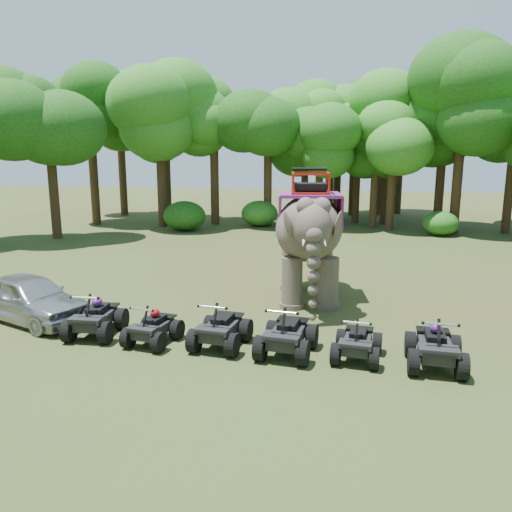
{
  "coord_description": "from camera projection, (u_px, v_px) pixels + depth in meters",
  "views": [
    {
      "loc": [
        3.39,
        -13.74,
        5.1
      ],
      "look_at": [
        0.0,
        1.2,
        1.9
      ],
      "focal_mm": 35.0,
      "sensor_mm": 36.0,
      "label": 1
    }
  ],
  "objects": [
    {
      "name": "tree_32",
      "position": [
        268.0,
        165.0,
        37.06
      ],
      "size": [
        5.86,
        5.86,
        8.37
      ],
      "primitive_type": null,
      "color": "#195114",
      "rests_on": "ground"
    },
    {
      "name": "tree_40",
      "position": [
        353.0,
        170.0,
        40.25
      ],
      "size": [
        5.16,
        5.16,
        7.38
      ],
      "primitive_type": null,
      "color": "#195114",
      "rests_on": "ground"
    },
    {
      "name": "tree_37",
      "position": [
        400.0,
        159.0,
        41.08
      ],
      "size": [
        6.37,
        6.37,
        9.11
      ],
      "primitive_type": null,
      "color": "#195114",
      "rests_on": "ground"
    },
    {
      "name": "tree_30",
      "position": [
        160.0,
        156.0,
        33.81
      ],
      "size": [
        6.77,
        6.77,
        9.67
      ],
      "primitive_type": null,
      "color": "#195114",
      "rests_on": "ground"
    },
    {
      "name": "atv_0",
      "position": [
        95.0,
        313.0,
        14.04
      ],
      "size": [
        1.47,
        1.9,
        1.32
      ],
      "primitive_type": null,
      "rotation": [
        0.0,
        0.0,
        0.11
      ],
      "color": "black",
      "rests_on": "ground"
    },
    {
      "name": "atv_3",
      "position": [
        287.0,
        329.0,
        12.71
      ],
      "size": [
        1.46,
        1.92,
        1.35
      ],
      "primitive_type": null,
      "rotation": [
        0.0,
        0.0,
        -0.07
      ],
      "color": "black",
      "rests_on": "ground"
    },
    {
      "name": "tree_42",
      "position": [
        121.0,
        154.0,
        40.08
      ],
      "size": [
        6.97,
        6.97,
        9.95
      ],
      "primitive_type": null,
      "color": "#195114",
      "rests_on": "ground"
    },
    {
      "name": "atv_2",
      "position": [
        221.0,
        323.0,
        13.23
      ],
      "size": [
        1.41,
        1.85,
        1.31
      ],
      "primitive_type": null,
      "rotation": [
        0.0,
        0.0,
        -0.07
      ],
      "color": "black",
      "rests_on": "ground"
    },
    {
      "name": "tree_31",
      "position": [
        214.0,
        155.0,
        34.96
      ],
      "size": [
        6.88,
        6.88,
        9.83
      ],
      "primitive_type": null,
      "color": "#195114",
      "rests_on": "ground"
    },
    {
      "name": "tree_46",
      "position": [
        460.0,
        151.0,
        31.06
      ],
      "size": [
        7.26,
        7.26,
        10.37
      ],
      "primitive_type": null,
      "color": "#195114",
      "rests_on": "ground"
    },
    {
      "name": "tree_41",
      "position": [
        387.0,
        159.0,
        35.1
      ],
      "size": [
        6.5,
        6.5,
        9.29
      ],
      "primitive_type": null,
      "color": "#195114",
      "rests_on": "ground"
    },
    {
      "name": "tree_28",
      "position": [
        52.0,
        168.0,
        29.33
      ],
      "size": [
        5.86,
        5.86,
        8.37
      ],
      "primitive_type": null,
      "color": "#195114",
      "rests_on": "ground"
    },
    {
      "name": "tree_2",
      "position": [
        442.0,
        156.0,
        33.11
      ],
      "size": [
        6.81,
        6.81,
        9.73
      ],
      "primitive_type": null,
      "color": "#195114",
      "rests_on": "ground"
    },
    {
      "name": "atv_4",
      "position": [
        357.0,
        337.0,
        12.42
      ],
      "size": [
        1.26,
        1.65,
        1.16
      ],
      "primitive_type": null,
      "rotation": [
        0.0,
        0.0,
        -0.08
      ],
      "color": "black",
      "rests_on": "ground"
    },
    {
      "name": "tree_34",
      "position": [
        392.0,
        174.0,
        32.53
      ],
      "size": [
        5.19,
        5.19,
        7.42
      ],
      "primitive_type": null,
      "color": "#195114",
      "rests_on": "ground"
    },
    {
      "name": "tree_45",
      "position": [
        357.0,
        171.0,
        35.84
      ],
      "size": [
        5.3,
        5.3,
        7.58
      ],
      "primitive_type": null,
      "color": "#195114",
      "rests_on": "ground"
    },
    {
      "name": "elephant",
      "position": [
        309.0,
        235.0,
        17.29
      ],
      "size": [
        3.23,
        5.72,
        4.54
      ],
      "primitive_type": null,
      "rotation": [
        0.0,
        0.0,
        0.16
      ],
      "color": "brown",
      "rests_on": "ground"
    },
    {
      "name": "tree_38",
      "position": [
        305.0,
        170.0,
        37.26
      ],
      "size": [
        5.32,
        5.32,
        7.59
      ],
      "primitive_type": null,
      "color": "#195114",
      "rests_on": "ground"
    },
    {
      "name": "tree_33",
      "position": [
        166.0,
        160.0,
        37.09
      ],
      "size": [
        6.29,
        6.29,
        8.99
      ],
      "primitive_type": null,
      "color": "#195114",
      "rests_on": "ground"
    },
    {
      "name": "tree_3",
      "position": [
        511.0,
        171.0,
        31.21
      ],
      "size": [
        5.53,
        5.53,
        7.9
      ],
      "primitive_type": null,
      "color": "#195114",
      "rests_on": "ground"
    },
    {
      "name": "tree_0",
      "position": [
        319.0,
        174.0,
        33.96
      ],
      "size": [
        5.12,
        5.12,
        7.31
      ],
      "primitive_type": null,
      "color": "#195114",
      "rests_on": "ground"
    },
    {
      "name": "tree_35",
      "position": [
        330.0,
        159.0,
        37.45
      ],
      "size": [
        6.44,
        6.44,
        9.2
      ],
      "primitive_type": null,
      "color": "#195114",
      "rests_on": "ground"
    },
    {
      "name": "tree_29",
      "position": [
        92.0,
        155.0,
        34.85
      ],
      "size": [
        6.84,
        6.84,
        9.78
      ],
      "primitive_type": null,
      "color": "#195114",
      "rests_on": "ground"
    },
    {
      "name": "atv_5",
      "position": [
        436.0,
        341.0,
        11.94
      ],
      "size": [
        1.32,
        1.81,
        1.33
      ],
      "primitive_type": null,
      "rotation": [
        0.0,
        0.0,
        -0.01
      ],
      "color": "black",
      "rests_on": "ground"
    },
    {
      "name": "tree_47",
      "position": [
        380.0,
        152.0,
        40.15
      ],
      "size": [
        7.11,
        7.11,
        10.16
      ],
      "primitive_type": null,
      "color": "#195114",
      "rests_on": "ground"
    },
    {
      "name": "parked_car",
      "position": [
        30.0,
        298.0,
        15.26
      ],
      "size": [
        4.57,
        3.01,
        1.45
      ],
      "primitive_type": "imported",
      "rotation": [
        0.0,
        0.0,
        1.24
      ],
      "color": "#ADB0B4",
      "rests_on": "ground"
    },
    {
      "name": "tree_43",
      "position": [
        338.0,
        160.0,
        38.35
      ],
      "size": [
        6.26,
        6.26,
        8.94
      ],
      "primitive_type": null,
      "color": "#195114",
      "rests_on": "ground"
    },
    {
      "name": "tree_1",
      "position": [
        375.0,
        177.0,
        33.54
      ],
      "size": [
        4.82,
        4.82,
        6.88
      ],
      "primitive_type": null,
      "color": "#195114",
      "rests_on": "ground"
    },
    {
      "name": "tree_44",
      "position": [
        268.0,
        163.0,
        34.5
      ],
      "size": [
        6.11,
        6.11,
        8.73
      ],
      "primitive_type": null,
      "color": "#195114",
      "rests_on": "ground"
    },
    {
      "name": "atv_1",
      "position": [
        153.0,
        323.0,
        13.46
      ],
      "size": [
        1.31,
        1.68,
        1.15
      ],
      "primitive_type": null,
      "rotation": [
        0.0,
        0.0,
        -0.12
      ],
      "color": "black",
      "rests_on": "ground"
    },
    {
      "name": "ground",
      "position": [
        247.0,
        326.0,
        14.89
      ],
      "size": [
        110.0,
        110.0,
        0.0
      ],
      "primitive_type": "plane",
      "color": "#47381E",
      "rests_on": "ground"
    }
  ]
}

